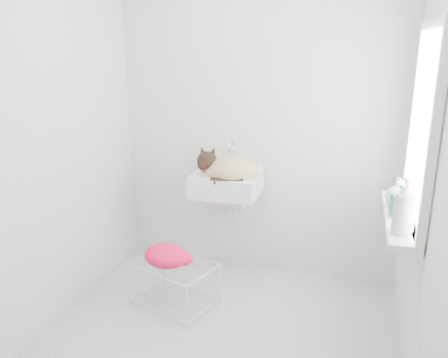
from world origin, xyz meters
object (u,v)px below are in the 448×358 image
(cat, at_px, (228,169))
(bottle_b, at_px, (398,217))
(sink, at_px, (227,174))
(bottle_c, at_px, (396,206))
(wire_rack, at_px, (174,285))
(bottle_a, at_px, (401,233))

(cat, distance_m, bottle_b, 1.28)
(sink, distance_m, bottle_c, 1.24)
(sink, relative_size, cat, 1.12)
(sink, height_order, bottle_b, sink)
(wire_rack, bearing_deg, sink, 64.72)
(bottle_a, relative_size, bottle_b, 1.33)
(wire_rack, relative_size, bottle_a, 2.14)
(sink, bearing_deg, bottle_b, -25.99)
(wire_rack, height_order, bottle_c, bottle_c)
(sink, relative_size, bottle_a, 1.97)
(wire_rack, xyz_separation_m, bottle_a, (1.41, -0.32, 0.70))
(bottle_a, xyz_separation_m, bottle_b, (0.00, 0.25, 0.00))
(cat, height_order, wire_rack, cat)
(sink, bearing_deg, bottle_c, -18.79)
(sink, xyz_separation_m, wire_rack, (-0.24, -0.50, -0.70))
(bottle_a, bearing_deg, bottle_c, 90.00)
(wire_rack, distance_m, bottle_c, 1.58)
(bottle_a, relative_size, bottle_c, 1.38)
(bottle_a, bearing_deg, sink, 145.07)
(sink, distance_m, wire_rack, 0.89)
(bottle_c, bearing_deg, bottle_b, -90.00)
(bottle_a, bearing_deg, wire_rack, 167.35)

